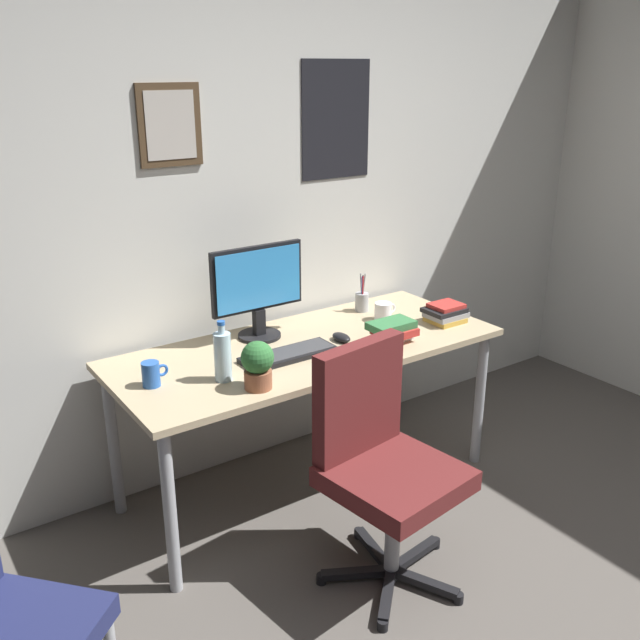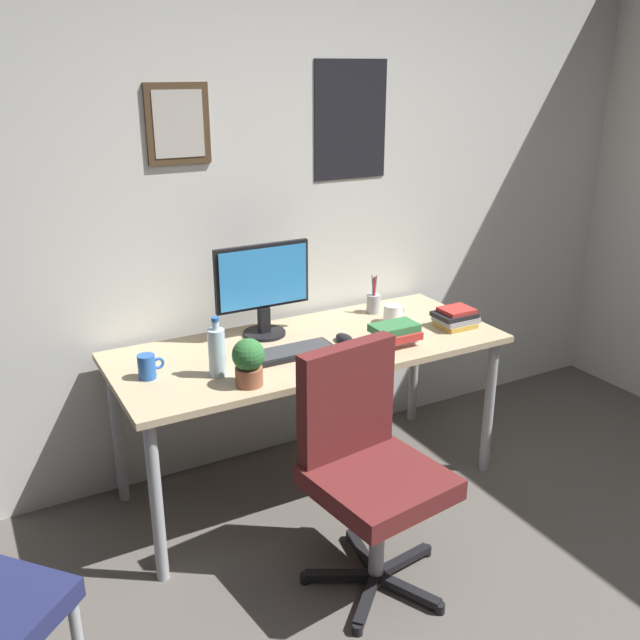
{
  "view_description": "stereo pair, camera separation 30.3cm",
  "coord_description": "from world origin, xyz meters",
  "px_view_note": "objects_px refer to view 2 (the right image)",
  "views": [
    {
      "loc": [
        -1.75,
        -0.74,
        1.93
      ],
      "look_at": [
        -0.12,
        1.6,
        0.89
      ],
      "focal_mm": 39.24,
      "sensor_mm": 36.0,
      "label": 1
    },
    {
      "loc": [
        -1.49,
        -0.9,
        1.93
      ],
      "look_at": [
        -0.12,
        1.6,
        0.89
      ],
      "focal_mm": 39.24,
      "sensor_mm": 36.0,
      "label": 2
    }
  ],
  "objects_px": {
    "water_bottle": "(217,352)",
    "pen_cup": "(373,302)",
    "book_stack_left": "(455,318)",
    "office_chair": "(366,458)",
    "keyboard": "(287,353)",
    "coffee_mug_far": "(393,314)",
    "book_stack_right": "(396,333)",
    "monitor": "(263,286)",
    "potted_plant": "(248,360)",
    "computer_mouse": "(344,338)",
    "coffee_mug_near": "(147,367)"
  },
  "relations": [
    {
      "from": "water_bottle",
      "to": "pen_cup",
      "type": "xyz_separation_m",
      "value": [
        0.98,
        0.35,
        -0.05
      ]
    },
    {
      "from": "water_bottle",
      "to": "book_stack_left",
      "type": "distance_m",
      "value": 1.22
    },
    {
      "from": "office_chair",
      "to": "book_stack_left",
      "type": "relative_size",
      "value": 4.89
    },
    {
      "from": "keyboard",
      "to": "water_bottle",
      "type": "distance_m",
      "value": 0.36
    },
    {
      "from": "coffee_mug_far",
      "to": "book_stack_left",
      "type": "height_order",
      "value": "book_stack_left"
    },
    {
      "from": "pen_cup",
      "to": "book_stack_left",
      "type": "relative_size",
      "value": 1.03
    },
    {
      "from": "book_stack_left",
      "to": "book_stack_right",
      "type": "distance_m",
      "value": 0.38
    },
    {
      "from": "monitor",
      "to": "office_chair",
      "type": "bearing_deg",
      "value": -88.74
    },
    {
      "from": "coffee_mug_far",
      "to": "potted_plant",
      "type": "relative_size",
      "value": 0.63
    },
    {
      "from": "office_chair",
      "to": "book_stack_left",
      "type": "bearing_deg",
      "value": 32.24
    },
    {
      "from": "computer_mouse",
      "to": "coffee_mug_far",
      "type": "relative_size",
      "value": 0.9
    },
    {
      "from": "potted_plant",
      "to": "pen_cup",
      "type": "bearing_deg",
      "value": 28.68
    },
    {
      "from": "coffee_mug_far",
      "to": "water_bottle",
      "type": "bearing_deg",
      "value": -169.58
    },
    {
      "from": "potted_plant",
      "to": "office_chair",
      "type": "bearing_deg",
      "value": -53.08
    },
    {
      "from": "book_stack_left",
      "to": "office_chair",
      "type": "bearing_deg",
      "value": -147.76
    },
    {
      "from": "computer_mouse",
      "to": "potted_plant",
      "type": "distance_m",
      "value": 0.61
    },
    {
      "from": "computer_mouse",
      "to": "water_bottle",
      "type": "distance_m",
      "value": 0.65
    },
    {
      "from": "water_bottle",
      "to": "book_stack_left",
      "type": "xyz_separation_m",
      "value": [
        1.21,
        -0.01,
        -0.06
      ]
    },
    {
      "from": "office_chair",
      "to": "keyboard",
      "type": "height_order",
      "value": "office_chair"
    },
    {
      "from": "coffee_mug_near",
      "to": "potted_plant",
      "type": "xyz_separation_m",
      "value": [
        0.33,
        -0.26,
        0.05
      ]
    },
    {
      "from": "office_chair",
      "to": "pen_cup",
      "type": "distance_m",
      "value": 1.11
    },
    {
      "from": "monitor",
      "to": "book_stack_right",
      "type": "relative_size",
      "value": 2.14
    },
    {
      "from": "monitor",
      "to": "pen_cup",
      "type": "height_order",
      "value": "monitor"
    },
    {
      "from": "computer_mouse",
      "to": "coffee_mug_near",
      "type": "relative_size",
      "value": 1.01
    },
    {
      "from": "computer_mouse",
      "to": "office_chair",
      "type": "bearing_deg",
      "value": -113.32
    },
    {
      "from": "computer_mouse",
      "to": "book_stack_left",
      "type": "bearing_deg",
      "value": -8.28
    },
    {
      "from": "keyboard",
      "to": "coffee_mug_far",
      "type": "height_order",
      "value": "coffee_mug_far"
    },
    {
      "from": "book_stack_left",
      "to": "coffee_mug_near",
      "type": "bearing_deg",
      "value": 175.1
    },
    {
      "from": "water_bottle",
      "to": "book_stack_left",
      "type": "height_order",
      "value": "water_bottle"
    },
    {
      "from": "pen_cup",
      "to": "book_stack_left",
      "type": "height_order",
      "value": "pen_cup"
    },
    {
      "from": "potted_plant",
      "to": "coffee_mug_near",
      "type": "bearing_deg",
      "value": 142.43
    },
    {
      "from": "potted_plant",
      "to": "pen_cup",
      "type": "distance_m",
      "value": 1.03
    },
    {
      "from": "keyboard",
      "to": "coffee_mug_near",
      "type": "xyz_separation_m",
      "value": [
        -0.6,
        0.06,
        0.04
      ]
    },
    {
      "from": "coffee_mug_near",
      "to": "potted_plant",
      "type": "distance_m",
      "value": 0.42
    },
    {
      "from": "office_chair",
      "to": "computer_mouse",
      "type": "relative_size",
      "value": 8.64
    },
    {
      "from": "keyboard",
      "to": "pen_cup",
      "type": "xyz_separation_m",
      "value": [
        0.64,
        0.3,
        0.04
      ]
    },
    {
      "from": "keyboard",
      "to": "book_stack_right",
      "type": "relative_size",
      "value": 2.0
    },
    {
      "from": "coffee_mug_near",
      "to": "potted_plant",
      "type": "bearing_deg",
      "value": -37.57
    },
    {
      "from": "office_chair",
      "to": "book_stack_left",
      "type": "distance_m",
      "value": 1.02
    },
    {
      "from": "water_bottle",
      "to": "coffee_mug_near",
      "type": "bearing_deg",
      "value": 156.4
    },
    {
      "from": "monitor",
      "to": "book_stack_left",
      "type": "bearing_deg",
      "value": -21.92
    },
    {
      "from": "water_bottle",
      "to": "potted_plant",
      "type": "distance_m",
      "value": 0.16
    },
    {
      "from": "potted_plant",
      "to": "coffee_mug_far",
      "type": "bearing_deg",
      "value": 19.75
    },
    {
      "from": "coffee_mug_near",
      "to": "book_stack_right",
      "type": "height_order",
      "value": "coffee_mug_near"
    },
    {
      "from": "monitor",
      "to": "potted_plant",
      "type": "relative_size",
      "value": 2.36
    },
    {
      "from": "keyboard",
      "to": "book_stack_left",
      "type": "relative_size",
      "value": 2.21
    },
    {
      "from": "monitor",
      "to": "water_bottle",
      "type": "bearing_deg",
      "value": -137.09
    },
    {
      "from": "office_chair",
      "to": "coffee_mug_far",
      "type": "distance_m",
      "value": 0.98
    },
    {
      "from": "office_chair",
      "to": "water_bottle",
      "type": "relative_size",
      "value": 3.76
    },
    {
      "from": "computer_mouse",
      "to": "water_bottle",
      "type": "height_order",
      "value": "water_bottle"
    }
  ]
}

